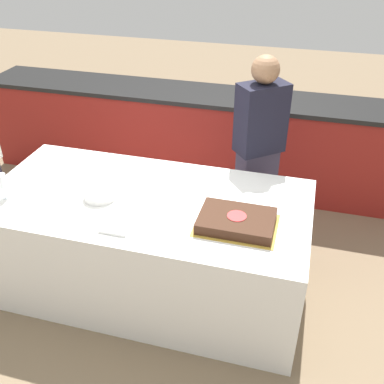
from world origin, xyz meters
TOP-DOWN VIEW (x-y plane):
  - ground_plane at (0.00, 0.00)m, footprint 14.00×14.00m
  - back_counter at (0.00, 1.60)m, footprint 4.40×0.58m
  - dining_table at (0.00, 0.00)m, footprint 2.14×1.06m
  - cake at (0.63, -0.14)m, footprint 0.49×0.35m
  - plate_stack at (-0.29, -0.08)m, footprint 0.21×0.21m
  - wine_glass at (-0.89, -0.23)m, footprint 0.07×0.07m
  - side_plate_near_cake at (0.72, 0.18)m, footprint 0.19×0.19m
  - utensil_pile at (-0.05, -0.37)m, footprint 0.17×0.11m
  - person_cutting_cake at (0.63, 0.75)m, footprint 0.40×0.38m

SIDE VIEW (x-z plane):
  - ground_plane at x=0.00m, z-range 0.00..0.00m
  - dining_table at x=0.00m, z-range 0.00..0.76m
  - back_counter at x=0.00m, z-range 0.00..0.92m
  - side_plate_near_cake at x=0.72m, z-range 0.76..0.77m
  - utensil_pile at x=-0.05m, z-range 0.76..0.78m
  - plate_stack at x=-0.29m, z-range 0.76..0.82m
  - cake at x=0.63m, z-range 0.76..0.83m
  - person_cutting_cake at x=0.63m, z-range 0.03..1.58m
  - wine_glass at x=-0.89m, z-range 0.79..0.97m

